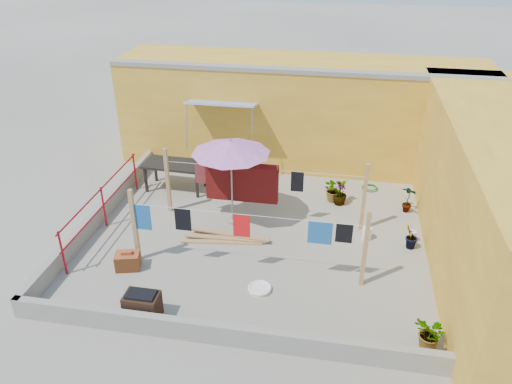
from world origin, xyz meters
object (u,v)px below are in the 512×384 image
(outdoor_table, at_px, (175,166))
(brick_stack, at_px, (128,261))
(water_jug_a, at_px, (367,233))
(brazier, at_px, (142,306))
(water_jug_b, at_px, (412,236))
(green_hose, at_px, (370,188))
(white_basin, at_px, (260,288))
(patio_umbrella, at_px, (231,148))
(plant_back_a, at_px, (334,189))

(outdoor_table, height_order, brick_stack, outdoor_table)
(water_jug_a, bearing_deg, brazier, -140.39)
(water_jug_b, distance_m, green_hose, 2.71)
(white_basin, xyz_separation_m, water_jug_b, (3.29, 2.46, 0.09))
(patio_umbrella, distance_m, green_hose, 4.74)
(green_hose, bearing_deg, water_jug_a, -93.01)
(patio_umbrella, height_order, plant_back_a, patio_umbrella)
(water_jug_a, xyz_separation_m, green_hose, (0.14, 2.64, -0.13))
(patio_umbrella, bearing_deg, green_hose, 34.81)
(brick_stack, distance_m, white_basin, 3.02)
(white_basin, height_order, water_jug_b, water_jug_b)
(white_basin, relative_size, green_hose, 1.07)
(outdoor_table, bearing_deg, brick_stack, -88.00)
(brazier, bearing_deg, water_jug_b, 34.29)
(patio_umbrella, distance_m, brazier, 4.26)
(outdoor_table, xyz_separation_m, brick_stack, (0.13, -3.78, -0.54))
(patio_umbrella, height_order, water_jug_a, patio_umbrella)
(outdoor_table, relative_size, plant_back_a, 2.56)
(patio_umbrella, relative_size, brazier, 3.45)
(brazier, xyz_separation_m, white_basin, (2.08, 1.21, -0.25))
(outdoor_table, bearing_deg, water_jug_b, -13.53)
(brazier, height_order, white_basin, brazier)
(green_hose, distance_m, plant_back_a, 1.36)
(water_jug_b, bearing_deg, brazier, -145.71)
(plant_back_a, bearing_deg, water_jug_b, -41.01)
(brazier, xyz_separation_m, green_hose, (4.45, 6.21, -0.26))
(white_basin, distance_m, plant_back_a, 4.37)
(white_basin, relative_size, water_jug_b, 1.61)
(white_basin, bearing_deg, green_hose, 64.71)
(brick_stack, height_order, water_jug_a, brick_stack)
(water_jug_b, bearing_deg, plant_back_a, 138.99)
(green_hose, bearing_deg, outdoor_table, -169.75)
(brick_stack, distance_m, water_jug_a, 5.65)
(plant_back_a, bearing_deg, brick_stack, -138.06)
(brick_stack, xyz_separation_m, water_jug_b, (6.30, 2.23, -0.06))
(brazier, height_order, green_hose, brazier)
(brick_stack, height_order, white_basin, brick_stack)
(brazier, distance_m, green_hose, 7.64)
(brick_stack, bearing_deg, outdoor_table, 92.00)
(brick_stack, bearing_deg, patio_umbrella, 51.46)
(brick_stack, relative_size, green_hose, 1.30)
(white_basin, distance_m, water_jug_a, 3.25)
(white_basin, xyz_separation_m, plant_back_a, (1.35, 4.15, 0.30))
(white_basin, bearing_deg, plant_back_a, 71.93)
(brick_stack, relative_size, water_jug_b, 1.95)
(brick_stack, xyz_separation_m, brazier, (0.92, -1.43, 0.09))
(green_hose, bearing_deg, water_jug_b, -69.97)
(brick_stack, distance_m, water_jug_b, 6.68)
(patio_umbrella, height_order, brick_stack, patio_umbrella)
(patio_umbrella, bearing_deg, white_basin, -65.78)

